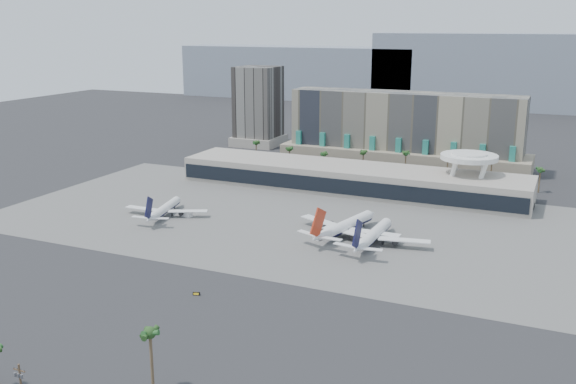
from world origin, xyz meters
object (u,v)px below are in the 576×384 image
at_px(airliner_right, 374,235).
at_px(service_vehicle_b, 317,238).
at_px(airliner_centre, 346,226).
at_px(taxiway_sign, 196,294).
at_px(airliner_left, 165,209).
at_px(service_vehicle_a, 186,214).

bearing_deg(airliner_right, service_vehicle_b, -167.46).
bearing_deg(airliner_centre, airliner_right, -11.21).
xyz_separation_m(service_vehicle_b, taxiway_sign, (-14.54, -62.07, -0.29)).
relative_size(airliner_centre, taxiway_sign, 20.35).
distance_m(airliner_right, service_vehicle_b, 21.48).
bearing_deg(airliner_left, airliner_right, -11.49).
bearing_deg(service_vehicle_b, airliner_left, -163.41).
bearing_deg(airliner_right, taxiway_sign, -116.50).
relative_size(airliner_centre, service_vehicle_b, 14.63).
bearing_deg(service_vehicle_a, airliner_centre, 12.21).
distance_m(service_vehicle_a, service_vehicle_b, 61.89).
distance_m(airliner_left, airliner_centre, 78.70).
relative_size(airliner_left, airliner_centre, 0.83).
xyz_separation_m(airliner_left, airliner_centre, (78.35, 7.43, 0.66)).
height_order(airliner_centre, taxiway_sign, airliner_centre).
bearing_deg(taxiway_sign, airliner_left, 111.06).
bearing_deg(airliner_left, taxiway_sign, -61.71).
xyz_separation_m(service_vehicle_a, service_vehicle_b, (61.63, -5.64, -0.41)).
bearing_deg(airliner_left, service_vehicle_a, 8.55).
distance_m(airliner_centre, taxiway_sign, 75.43).
bearing_deg(airliner_centre, taxiway_sign, -94.35).
relative_size(airliner_left, airliner_right, 0.86).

